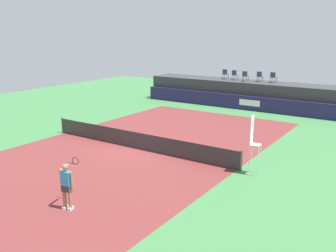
% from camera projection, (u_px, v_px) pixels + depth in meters
% --- Properties ---
extents(ground_plane, '(48.00, 48.00, 0.00)m').
position_uv_depth(ground_plane, '(167.00, 137.00, 23.19)').
color(ground_plane, '#3D7A42').
extents(court_inner, '(12.00, 22.00, 0.00)m').
position_uv_depth(court_inner, '(137.00, 149.00, 20.78)').
color(court_inner, maroon).
rests_on(court_inner, ground).
extents(sponsor_wall, '(18.00, 0.22, 1.20)m').
position_uv_depth(sponsor_wall, '(236.00, 102.00, 31.49)').
color(sponsor_wall, '#231E4C').
rests_on(sponsor_wall, ground).
extents(spectator_platform, '(18.00, 2.80, 2.20)m').
position_uv_depth(spectator_platform, '(244.00, 93.00, 32.82)').
color(spectator_platform, '#38383D').
rests_on(spectator_platform, ground).
extents(spectator_chair_far_left, '(0.47, 0.47, 0.89)m').
position_uv_depth(spectator_chair_far_left, '(225.00, 74.00, 33.69)').
color(spectator_chair_far_left, '#2D3D56').
rests_on(spectator_chair_far_left, spectator_platform).
extents(spectator_chair_left, '(0.46, 0.46, 0.89)m').
position_uv_depth(spectator_chair_left, '(235.00, 75.00, 32.97)').
color(spectator_chair_left, '#2D3D56').
rests_on(spectator_chair_left, spectator_platform).
extents(spectator_chair_center, '(0.47, 0.47, 0.89)m').
position_uv_depth(spectator_chair_center, '(245.00, 76.00, 32.09)').
color(spectator_chair_center, '#2D3D56').
rests_on(spectator_chair_center, spectator_platform).
extents(spectator_chair_right, '(0.46, 0.46, 0.89)m').
position_uv_depth(spectator_chair_right, '(260.00, 76.00, 31.81)').
color(spectator_chair_right, '#2D3D56').
rests_on(spectator_chair_right, spectator_platform).
extents(spectator_chair_far_right, '(0.47, 0.47, 0.89)m').
position_uv_depth(spectator_chair_far_right, '(273.00, 77.00, 31.29)').
color(spectator_chair_far_right, '#2D3D56').
rests_on(spectator_chair_far_right, spectator_platform).
extents(umpire_chair, '(0.48, 0.48, 2.76)m').
position_uv_depth(umpire_chair, '(253.00, 141.00, 16.74)').
color(umpire_chair, white).
rests_on(umpire_chair, ground).
extents(tennis_net, '(12.40, 0.02, 0.95)m').
position_uv_depth(tennis_net, '(137.00, 141.00, 20.66)').
color(tennis_net, '#2D2D2D').
rests_on(tennis_net, ground).
extents(net_post_near, '(0.10, 0.10, 1.00)m').
position_uv_depth(net_post_near, '(62.00, 125.00, 24.00)').
color(net_post_near, '#4C4C51').
rests_on(net_post_near, ground).
extents(net_post_far, '(0.10, 0.10, 1.00)m').
position_uv_depth(net_post_far, '(241.00, 161.00, 17.31)').
color(net_post_far, '#4C4C51').
rests_on(net_post_far, ground).
extents(tennis_player, '(0.89, 1.11, 1.77)m').
position_uv_depth(tennis_player, '(67.00, 185.00, 13.48)').
color(tennis_player, white).
rests_on(tennis_player, court_inner).
extents(tennis_ball, '(0.07, 0.07, 0.07)m').
position_uv_depth(tennis_ball, '(152.00, 120.00, 27.56)').
color(tennis_ball, '#D8EA33').
rests_on(tennis_ball, court_inner).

